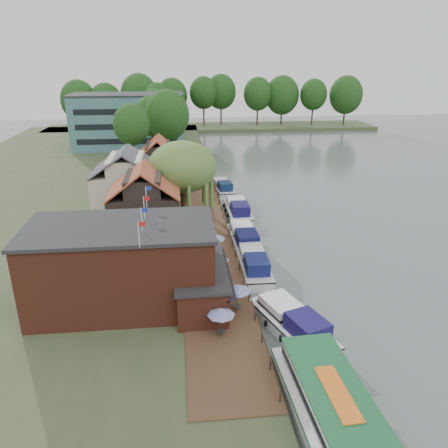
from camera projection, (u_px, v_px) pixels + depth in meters
name	position (u px, v px, depth m)	size (l,w,h in m)	color
ground	(301.00, 297.00, 40.92)	(260.00, 260.00, 0.00)	#4B5754
land_bank	(61.00, 193.00, 70.24)	(50.00, 140.00, 1.00)	#384728
quay_deck	(208.00, 247.00, 49.03)	(6.00, 50.00, 0.10)	#47301E
quay_rail	(232.00, 241.00, 49.60)	(0.20, 49.00, 1.00)	black
pub	(147.00, 264.00, 36.93)	(20.00, 11.00, 7.30)	maroon
hotel_block	(129.00, 121.00, 101.13)	(25.40, 12.40, 12.30)	#38666B
cottage_a	(145.00, 203.00, 50.54)	(8.60, 7.60, 8.50)	black
cottage_b	(127.00, 181.00, 59.52)	(9.60, 8.60, 8.50)	beige
cottage_c	(159.00, 165.00, 68.27)	(7.60, 7.60, 8.50)	black
willow	(183.00, 182.00, 55.28)	(8.60, 8.60, 10.43)	#476B2D
umbrella_0	(221.00, 322.00, 33.02)	(2.12, 2.12, 2.38)	navy
umbrella_1	(237.00, 298.00, 36.36)	(2.31, 2.31, 2.38)	navy
umbrella_2	(216.00, 291.00, 37.47)	(2.27, 2.27, 2.38)	#1A458F
umbrella_3	(217.00, 267.00, 41.77)	(2.36, 2.36, 2.38)	#1C1A92
umbrella_4	(209.00, 252.00, 44.85)	(2.35, 2.35, 2.38)	navy
umbrella_5	(215.00, 244.00, 46.71)	(2.28, 2.28, 2.38)	navy
cruiser_0	(292.00, 320.00, 35.10)	(3.40, 10.51, 2.57)	white
cruiser_1	(254.00, 261.00, 45.26)	(3.31, 10.23, 2.49)	silver
cruiser_2	(244.00, 236.00, 51.36)	(3.41, 10.53, 2.58)	silver
cruiser_3	(238.00, 208.00, 60.98)	(3.37, 10.42, 2.55)	silver
cruiser_4	(223.00, 186.00, 71.93)	(3.04, 9.41, 2.26)	silver
tour_boat	(340.00, 425.00, 24.56)	(4.31, 15.35, 3.35)	silver
swan	(332.00, 401.00, 28.26)	(0.44, 0.44, 0.44)	white
bank_tree_0	(133.00, 143.00, 73.57)	(6.02, 6.02, 12.97)	#143811
bank_tree_1	(168.00, 129.00, 81.94)	(8.16, 8.16, 14.61)	#143811
bank_tree_2	(152.00, 128.00, 89.02)	(6.96, 6.96, 12.83)	#143811
bank_tree_3	(175.00, 120.00, 108.27)	(6.55, 6.55, 10.61)	#143811
bank_tree_4	(155.00, 113.00, 114.86)	(6.31, 6.31, 12.45)	#143811
bank_tree_5	(158.00, 107.00, 122.65)	(6.92, 6.92, 13.50)	#143811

